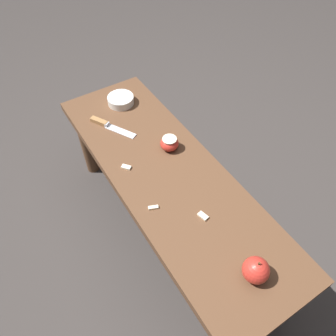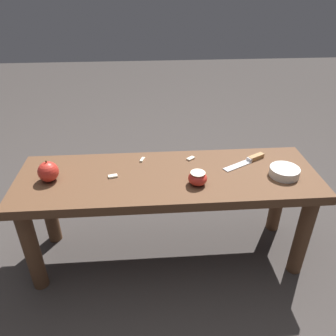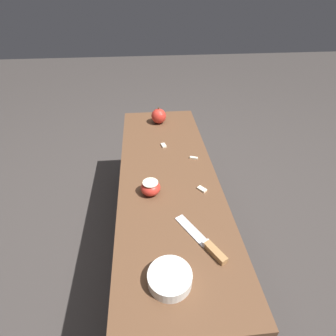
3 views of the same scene
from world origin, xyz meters
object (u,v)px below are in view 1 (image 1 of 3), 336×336
apple_cut (169,143)px  wooden_bench (168,185)px  bowl (121,100)px  knife (106,125)px  apple_whole (256,270)px

apple_cut → wooden_bench: bearing=-35.0°
apple_cut → bowl: apple_cut is taller
wooden_bench → apple_cut: 0.17m
apple_cut → bowl: (-0.37, -0.04, -0.01)m
knife → bowl: bowl is taller
apple_whole → apple_cut: (-0.60, 0.07, -0.01)m
wooden_bench → knife: bearing=-167.1°
knife → apple_whole: (0.87, 0.09, 0.03)m
apple_whole → bowl: (-0.98, 0.04, -0.02)m
bowl → knife: bearing=-50.3°
bowl → wooden_bench: bearing=-5.0°
apple_whole → wooden_bench: bearing=-179.3°
apple_cut → knife: bearing=-148.2°
apple_whole → bowl: apple_whole is taller
apple_cut → bowl: size_ratio=0.62×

